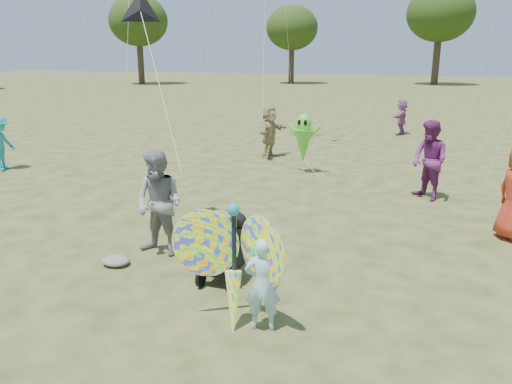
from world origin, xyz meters
TOP-DOWN VIEW (x-y plane):
  - ground at (0.00, 0.00)m, footprint 160.00×160.00m
  - child_girl at (0.74, -0.86)m, footprint 0.51×0.40m
  - adult_man at (-1.73, 0.87)m, footprint 0.98×0.81m
  - grey_bag at (-2.19, 0.18)m, footprint 0.48×0.39m
  - crowd_d at (-2.62, 9.57)m, footprint 0.81×1.68m
  - crowd_e at (2.53, 6.04)m, footprint 1.15×1.16m
  - crowd_i at (-9.61, 5.05)m, footprint 0.77×1.13m
  - crowd_j at (1.18, 16.19)m, footprint 0.70×1.47m
  - jogging_stroller at (-0.27, 0.34)m, footprint 0.53×1.06m
  - butterfly_kite at (0.36, -0.87)m, footprint 1.74×0.75m
  - delta_kite_rig at (-2.73, 2.23)m, footprint 1.86×1.60m
  - alien_kite at (-0.98, 7.70)m, footprint 1.12×0.69m
  - tree_line at (3.67, 44.99)m, footprint 91.78×33.60m

SIDE VIEW (x-z plane):
  - ground at x=0.00m, z-range 0.00..0.00m
  - grey_bag at x=-2.19m, z-range 0.00..0.15m
  - child_girl at x=0.74m, z-range 0.00..1.22m
  - jogging_stroller at x=-0.27m, z-range 0.07..1.16m
  - crowd_j at x=1.18m, z-range 0.00..1.52m
  - crowd_i at x=-9.61m, z-range 0.00..1.60m
  - butterfly_kite at x=0.36m, z-range -0.08..1.74m
  - crowd_d at x=-2.62m, z-range 0.00..1.74m
  - adult_man at x=-1.73m, z-range 0.00..1.83m
  - crowd_e at x=2.53m, z-range 0.00..1.89m
  - alien_kite at x=-0.98m, z-range 0.10..1.84m
  - delta_kite_rig at x=-2.73m, z-range 2.58..5.67m
  - tree_line at x=3.67m, z-range 1.47..12.25m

